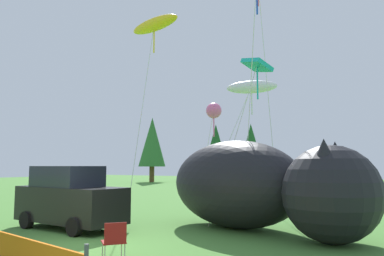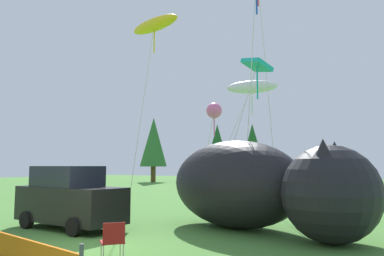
{
  "view_description": "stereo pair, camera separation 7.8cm",
  "coord_description": "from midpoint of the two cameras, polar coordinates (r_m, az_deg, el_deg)",
  "views": [
    {
      "loc": [
        8.16,
        -6.9,
        2.14
      ],
      "look_at": [
        -0.06,
        5.91,
        3.69
      ],
      "focal_mm": 35.0,
      "sensor_mm": 36.0,
      "label": 1
    },
    {
      "loc": [
        8.23,
        -6.85,
        2.14
      ],
      "look_at": [
        -0.06,
        5.91,
        3.69
      ],
      "focal_mm": 35.0,
      "sensor_mm": 36.0,
      "label": 2
    }
  ],
  "objects": [
    {
      "name": "ground_plane",
      "position": [
        10.91,
        -17.76,
        -16.85
      ],
      "size": [
        120.0,
        120.0,
        0.0
      ],
      "primitive_type": "plane",
      "color": "#477F33"
    },
    {
      "name": "parked_car",
      "position": [
        13.8,
        -18.31,
        -10.11
      ],
      "size": [
        4.21,
        1.95,
        2.14
      ],
      "rotation": [
        0.0,
        0.0,
        -0.04
      ],
      "color": "black",
      "rests_on": "ground"
    },
    {
      "name": "folding_chair",
      "position": [
        9.04,
        -12.0,
        -16.18
      ],
      "size": [
        0.73,
        0.73,
        0.87
      ],
      "rotation": [
        0.0,
        0.0,
        2.49
      ],
      "color": "maroon",
      "rests_on": "ground"
    },
    {
      "name": "inflatable_cat",
      "position": [
        12.74,
        9.53,
        -9.05
      ],
      "size": [
        7.89,
        4.63,
        3.04
      ],
      "rotation": [
        0.0,
        0.0,
        -0.29
      ],
      "color": "black",
      "rests_on": "ground"
    },
    {
      "name": "kite_yellow_hero",
      "position": [
        17.58,
        -5.93,
        15.32
      ],
      "size": [
        3.2,
        2.11,
        8.93
      ],
      "color": "silver",
      "rests_on": "ground"
    },
    {
      "name": "kite_white_ghost",
      "position": [
        17.8,
        8.92,
        6.14
      ],
      "size": [
        3.23,
        2.16,
        6.14
      ],
      "color": "silver",
      "rests_on": "ground"
    },
    {
      "name": "kite_teal_diamond",
      "position": [
        14.37,
        9.65,
        9.05
      ],
      "size": [
        2.07,
        1.71,
        6.19
      ],
      "color": "silver",
      "rests_on": "ground"
    },
    {
      "name": "kite_pink_octopus",
      "position": [
        18.62,
        3.21,
        2.6
      ],
      "size": [
        1.24,
        0.78,
        5.27
      ],
      "color": "silver",
      "rests_on": "ground"
    },
    {
      "name": "horizon_tree_east",
      "position": [
        50.87,
        8.95,
        -2.74
      ],
      "size": [
        3.28,
        3.28,
        7.84
      ],
      "color": "brown",
      "rests_on": "ground"
    },
    {
      "name": "horizon_tree_west",
      "position": [
        53.57,
        3.63,
        -2.77
      ],
      "size": [
        3.4,
        3.4,
        8.12
      ],
      "color": "brown",
      "rests_on": "ground"
    },
    {
      "name": "horizon_tree_mid",
      "position": [
        51.1,
        -6.14,
        -2.17
      ],
      "size": [
        3.66,
        3.66,
        8.74
      ],
      "color": "brown",
      "rests_on": "ground"
    }
  ]
}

